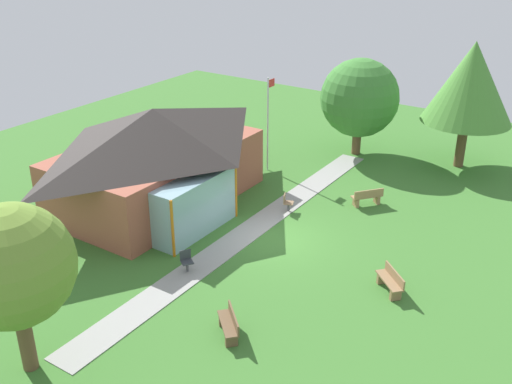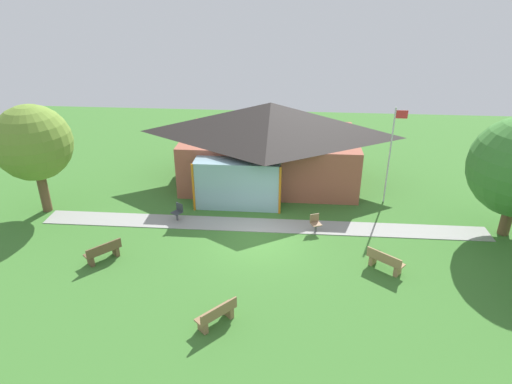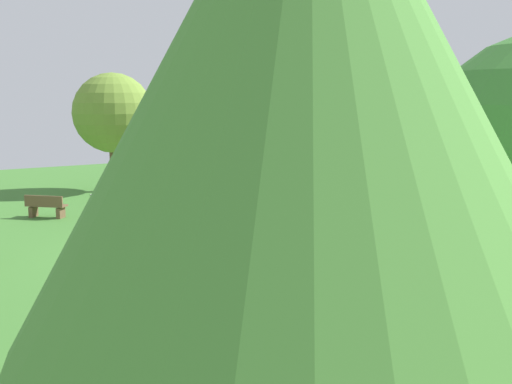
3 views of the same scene
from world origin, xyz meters
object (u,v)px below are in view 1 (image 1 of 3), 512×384
Objects in this scene: bench_front_center at (391,282)px; tree_far_east at (471,83)px; tree_west_hedge at (11,267)px; pavilion at (157,155)px; bench_mid_right at (367,197)px; patio_chair_lawn_spare at (287,203)px; tree_east_hedge at (360,98)px; bench_mid_left at (230,325)px; patio_chair_west at (187,262)px; flagpole at (268,120)px.

bench_front_center is 0.21× the size of tree_far_east.
tree_far_east is at bearing -14.20° from tree_west_hedge.
pavilion is 7.52× the size of bench_front_center.
patio_chair_lawn_spare is (-2.66, 2.80, 0.01)m from bench_mid_right.
patio_chair_lawn_spare is at bearing 14.06° from bench_front_center.
tree_west_hedge is at bearing 178.87° from tree_east_hedge.
patio_chair_lawn_spare is at bearing -65.93° from pavilion.
bench_front_center and bench_mid_right have the same top height.
tree_far_east is (10.01, -4.93, 4.22)m from patio_chair_lawn_spare.
bench_front_center is at bearing -173.37° from tree_far_east.
pavilion is 10.92m from bench_mid_left.
bench_mid_right is 0.21× the size of tree_far_east.
patio_chair_lawn_spare is 6.60m from patio_chair_west.
bench_mid_left is 19.37m from tree_far_east.
pavilion is at bearing 6.61° from bench_mid_left.
patio_chair_west is 15.46m from tree_east_hedge.
tree_west_hedge is (-22.04, 0.43, 0.29)m from tree_east_hedge.
tree_west_hedge is at bearing -154.45° from bench_mid_right.
tree_far_east is 1.25× the size of tree_west_hedge.
patio_chair_west is (-3.07, 7.05, 0.01)m from bench_front_center.
bench_front_center is 7.19m from bench_mid_right.
tree_far_east reaches higher than pavilion.
tree_east_hedge is at bearing -1.13° from tree_west_hedge.
bench_front_center is at bearing -37.09° from tree_west_hedge.
tree_far_east reaches higher than bench_mid_right.
tree_east_hedge is (8.62, 0.57, 2.87)m from patio_chair_lawn_spare.
tree_east_hedge is at bearing -17.35° from bench_front_center.
tree_far_east reaches higher than tree_west_hedge.
flagpole reaches higher than bench_mid_left.
bench_mid_right is at bearing -16.68° from bench_front_center.
bench_mid_right is at bearing -13.30° from tree_west_hedge.
bench_front_center is (5.29, -3.39, 0.00)m from bench_mid_left.
patio_chair_west is (-6.58, 0.55, 0.00)m from patio_chair_lawn_spare.
bench_front_center is at bearing 147.60° from patio_chair_west.
bench_mid_right is at bearing 110.78° from patio_chair_lawn_spare.
pavilion reaches higher than bench_front_center.
flagpole is 14.38m from bench_mid_left.
tree_far_east is 1.24× the size of tree_east_hedge.
bench_mid_left is 1.00× the size of bench_front_center.
pavilion reaches higher than bench_mid_left.
patio_chair_lawn_spare reaches higher than bench_front_center.
flagpole is 3.60× the size of bench_front_center.
flagpole is at bearing 8.19° from tree_west_hedge.
patio_chair_west is 0.16× the size of tree_west_hedge.
flagpole is 0.93× the size of tree_west_hedge.
patio_chair_lawn_spare is (2.49, -5.58, -1.97)m from pavilion.
bench_front_center is 1.63× the size of patio_chair_west.
patio_chair_west is at bearing 161.73° from tree_far_east.
bench_mid_right is (5.16, -8.38, -1.98)m from pavilion.
tree_far_east reaches higher than bench_front_center.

